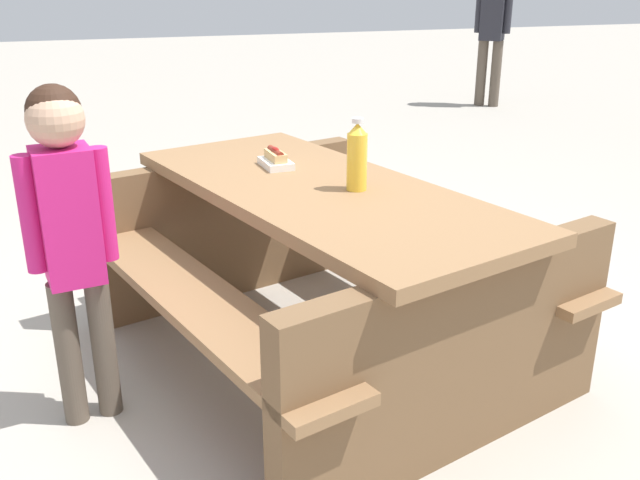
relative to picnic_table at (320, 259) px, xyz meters
name	(u,v)px	position (x,y,z in m)	size (l,w,h in m)	color
ground_plane	(320,355)	(0.00, 0.00, -0.44)	(30.00, 30.00, 0.00)	#ADA599
picnic_table	(320,259)	(0.00, 0.00, 0.00)	(2.12, 1.85, 0.75)	olive
soda_bottle	(357,157)	(-0.09, -0.12, 0.43)	(0.08, 0.08, 0.27)	yellow
hotdog_tray	(276,160)	(0.33, 0.09, 0.34)	(0.19, 0.12, 0.08)	white
child_in_coat	(68,217)	(-0.15, 0.93, 0.33)	(0.20, 0.30, 1.21)	brown
bystander_adult	(494,12)	(4.92, -3.70, 0.62)	(0.34, 0.34, 1.67)	brown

